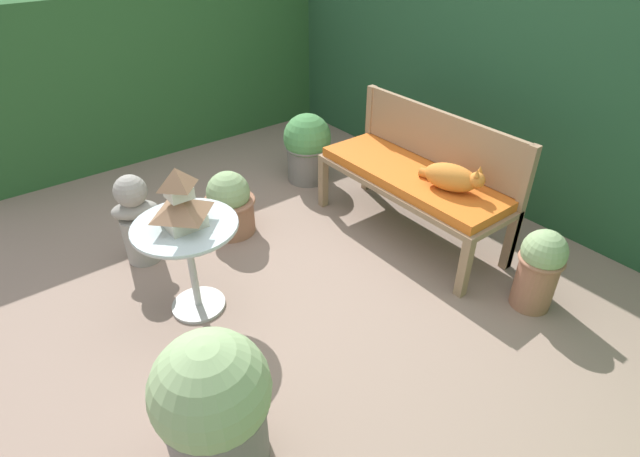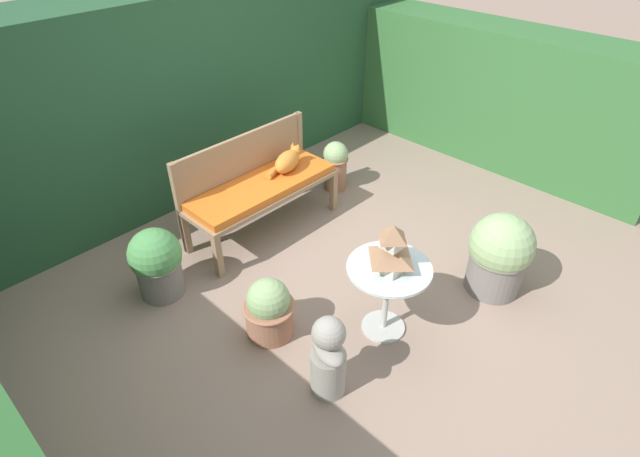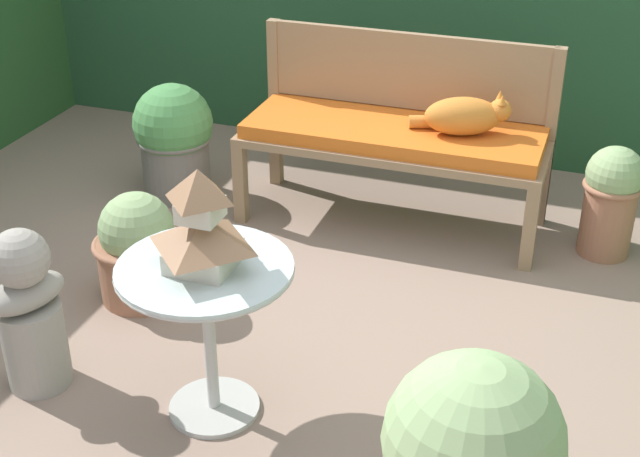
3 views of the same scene
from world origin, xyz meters
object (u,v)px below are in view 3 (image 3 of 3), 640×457
(garden_bust, at_px, (29,311))
(potted_plant_table_near, at_px, (611,198))
(pagoda_birdhouse, at_px, (201,226))
(potted_plant_path_edge, at_px, (139,249))
(garden_bench, at_px, (393,140))
(cat, at_px, (464,116))
(potted_plant_table_far, at_px, (174,139))
(patio_table, at_px, (207,300))

(garden_bust, distance_m, potted_plant_table_near, 2.61)
(pagoda_birdhouse, xyz_separation_m, potted_plant_path_edge, (-0.62, 0.59, -0.53))
(pagoda_birdhouse, height_order, potted_plant_path_edge, pagoda_birdhouse)
(potted_plant_table_near, bearing_deg, potted_plant_path_edge, -150.47)
(potted_plant_path_edge, bearing_deg, garden_bench, 50.86)
(garden_bench, distance_m, potted_plant_table_near, 1.06)
(cat, bearing_deg, pagoda_birdhouse, -127.68)
(potted_plant_table_far, bearing_deg, potted_plant_path_edge, -71.35)
(cat, xyz_separation_m, garden_bust, (-1.24, -1.71, -0.29))
(potted_plant_table_far, bearing_deg, potted_plant_table_near, 2.54)
(pagoda_birdhouse, relative_size, potted_plant_path_edge, 0.72)
(garden_bench, bearing_deg, pagoda_birdhouse, -97.60)
(cat, distance_m, potted_plant_table_far, 1.53)
(cat, distance_m, garden_bust, 2.13)
(potted_plant_path_edge, bearing_deg, potted_plant_table_near, 29.53)
(pagoda_birdhouse, bearing_deg, patio_table, 0.00)
(garden_bust, bearing_deg, garden_bench, -6.06)
(garden_bust, height_order, potted_plant_path_edge, garden_bust)
(potted_plant_table_far, height_order, potted_plant_path_edge, potted_plant_table_far)
(patio_table, bearing_deg, potted_plant_path_edge, 136.52)
(potted_plant_table_near, height_order, potted_plant_path_edge, potted_plant_table_near)
(garden_bench, height_order, garden_bust, garden_bust)
(potted_plant_table_far, height_order, potted_plant_table_near, potted_plant_table_far)
(cat, height_order, pagoda_birdhouse, pagoda_birdhouse)
(garden_bust, distance_m, potted_plant_path_edge, 0.67)
(garden_bench, height_order, pagoda_birdhouse, pagoda_birdhouse)
(garden_bench, height_order, potted_plant_path_edge, garden_bench)
(garden_bust, height_order, potted_plant_table_far, garden_bust)
(garden_bench, distance_m, pagoda_birdhouse, 1.67)
(garden_bench, distance_m, potted_plant_table_far, 1.18)
(potted_plant_table_near, bearing_deg, garden_bench, -178.15)
(cat, distance_m, pagoda_birdhouse, 1.73)
(cat, height_order, potted_plant_path_edge, cat)
(garden_bench, distance_m, patio_table, 1.64)
(cat, distance_m, patio_table, 1.73)
(cat, height_order, potted_plant_table_far, cat)
(pagoda_birdhouse, bearing_deg, cat, 71.35)
(potted_plant_table_far, bearing_deg, garden_bench, 3.16)
(garden_bench, height_order, potted_plant_table_far, potted_plant_table_far)
(garden_bench, relative_size, pagoda_birdhouse, 4.20)
(patio_table, bearing_deg, cat, 71.35)
(garden_bench, relative_size, potted_plant_path_edge, 3.01)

